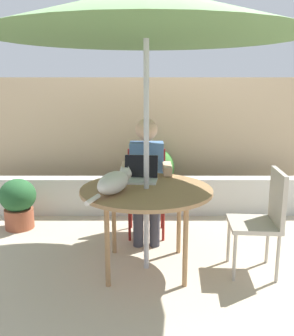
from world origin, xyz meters
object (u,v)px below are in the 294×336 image
(laptop, at_px, (141,173))
(potted_plant_by_chair, at_px, (19,202))
(chair_empty, at_px, (265,214))
(patio_umbrella, at_px, (147,13))
(person_seated, at_px, (147,173))
(chair_occupied, at_px, (147,185))
(cat, at_px, (115,182))
(patio_table, at_px, (147,195))
(potted_plant_near_fence, at_px, (156,174))

(laptop, height_order, potted_plant_by_chair, laptop)
(chair_empty, xyz_separation_m, laptop, (-1.03, 0.34, 0.26))
(patio_umbrella, xyz_separation_m, person_seated, (0.00, 0.68, -1.40))
(chair_occupied, bearing_deg, patio_umbrella, -90.00)
(cat, distance_m, potted_plant_by_chair, 1.62)
(chair_occupied, xyz_separation_m, laptop, (-0.05, -0.57, 0.26))
(person_seated, relative_size, laptop, 3.76)
(person_seated, xyz_separation_m, potted_plant_by_chair, (-1.40, 0.24, -0.39))
(patio_table, height_order, potted_plant_by_chair, patio_table)
(laptop, bearing_deg, chair_empty, -18.22)
(chair_occupied, distance_m, chair_empty, 1.33)
(cat, bearing_deg, chair_occupied, 75.13)
(chair_occupied, bearing_deg, potted_plant_near_fence, 81.79)
(laptop, distance_m, potted_plant_near_fence, 1.42)
(patio_umbrella, height_order, person_seated, patio_umbrella)
(patio_umbrella, height_order, potted_plant_near_fence, patio_umbrella)
(chair_occupied, distance_m, person_seated, 0.23)
(cat, bearing_deg, patio_table, 24.08)
(patio_table, xyz_separation_m, laptop, (-0.05, 0.27, 0.12))
(person_seated, bearing_deg, laptop, -97.34)
(potted_plant_by_chair, bearing_deg, laptop, -25.82)
(chair_empty, bearing_deg, patio_table, 176.10)
(person_seated, bearing_deg, chair_empty, -37.49)
(laptop, height_order, potted_plant_near_fence, laptop)
(patio_table, relative_size, cat, 1.81)
(cat, relative_size, potted_plant_near_fence, 0.79)
(patio_umbrella, distance_m, person_seated, 1.55)
(person_seated, bearing_deg, potted_plant_near_fence, 83.12)
(patio_umbrella, distance_m, chair_empty, 1.85)
(laptop, bearing_deg, patio_table, -79.02)
(laptop, bearing_deg, chair_occupied, 84.68)
(chair_empty, relative_size, potted_plant_near_fence, 1.15)
(patio_table, bearing_deg, potted_plant_by_chair, 146.58)
(person_seated, xyz_separation_m, potted_plant_near_fence, (0.12, 0.96, -0.25))
(chair_occupied, bearing_deg, chair_empty, -42.87)
(person_seated, bearing_deg, chair_occupied, 90.00)
(patio_table, relative_size, laptop, 3.38)
(chair_occupied, xyz_separation_m, potted_plant_near_fence, (0.12, 0.80, -0.08))
(chair_occupied, relative_size, chair_empty, 1.00)
(potted_plant_by_chair, bearing_deg, person_seated, -9.80)
(chair_empty, relative_size, laptop, 2.71)
(potted_plant_near_fence, bearing_deg, chair_empty, -63.22)
(cat, xyz_separation_m, potted_plant_by_chair, (-1.15, 1.04, -0.50))
(chair_empty, xyz_separation_m, cat, (-1.23, -0.05, 0.28))
(laptop, xyz_separation_m, cat, (-0.20, -0.38, 0.02))
(potted_plant_near_fence, height_order, potted_plant_by_chair, potted_plant_near_fence)
(chair_occupied, relative_size, laptop, 2.71)
(person_seated, distance_m, cat, 0.84)
(potted_plant_near_fence, bearing_deg, patio_table, -94.03)
(potted_plant_near_fence, bearing_deg, patio_umbrella, -94.03)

